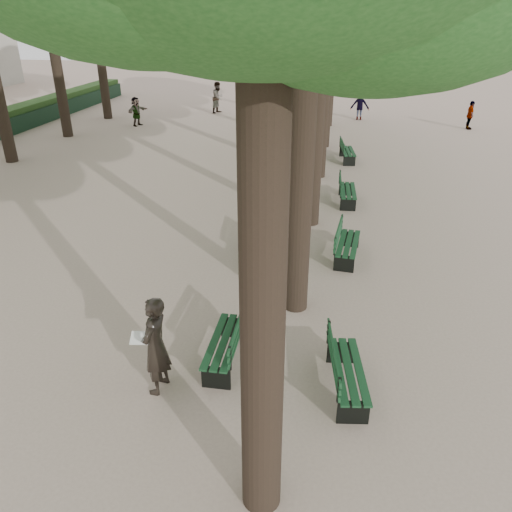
# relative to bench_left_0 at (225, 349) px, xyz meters

# --- Properties ---
(ground) EXTENTS (120.00, 120.00, 0.00)m
(ground) POSITION_rel_bench_left_0_xyz_m (-0.37, -0.85, -0.27)
(ground) COLOR tan
(ground) RESTS_ON ground
(bench_left_0) EXTENTS (0.58, 1.80, 0.92)m
(bench_left_0) POSITION_rel_bench_left_0_xyz_m (0.00, 0.00, 0.00)
(bench_left_0) COLOR black
(bench_left_0) RESTS_ON ground
(bench_left_1) EXTENTS (0.79, 1.86, 0.92)m
(bench_left_1) POSITION_rel_bench_left_0_xyz_m (-0.00, 4.55, 0.00)
(bench_left_1) COLOR black
(bench_left_1) RESTS_ON ground
(bench_left_2) EXTENTS (0.74, 1.85, 0.92)m
(bench_left_2) POSITION_rel_bench_left_0_xyz_m (-0.00, 9.48, 0.00)
(bench_left_2) COLOR black
(bench_left_2) RESTS_ON ground
(bench_left_3) EXTENTS (0.60, 1.81, 0.92)m
(bench_left_3) POSITION_rel_bench_left_0_xyz_m (-0.00, 14.93, 0.00)
(bench_left_3) COLOR black
(bench_left_3) RESTS_ON ground
(bench_right_0) EXTENTS (0.81, 1.86, 0.92)m
(bench_right_0) POSITION_rel_bench_left_0_xyz_m (2.27, -0.47, 0.00)
(bench_right_0) COLOR black
(bench_right_0) RESTS_ON ground
(bench_right_1) EXTENTS (0.74, 1.85, 0.92)m
(bench_right_1) POSITION_rel_bench_left_0_xyz_m (2.27, 4.81, 0.00)
(bench_right_1) COLOR black
(bench_right_1) RESTS_ON ground
(bench_right_2) EXTENTS (0.64, 1.82, 0.92)m
(bench_right_2) POSITION_rel_bench_left_0_xyz_m (2.27, 9.20, 0.00)
(bench_right_2) COLOR black
(bench_right_2) RESTS_ON ground
(bench_right_3) EXTENTS (0.77, 1.85, 0.92)m
(bench_right_3) POSITION_rel_bench_left_0_xyz_m (2.27, 14.63, 0.00)
(bench_right_3) COLOR black
(bench_right_3) RESTS_ON ground
(man_with_map) EXTENTS (0.66, 0.78, 1.83)m
(man_with_map) POSITION_rel_bench_left_0_xyz_m (-0.98, -0.95, 0.65)
(man_with_map) COLOR black
(man_with_map) RESTS_ON ground
(pedestrian_d) EXTENTS (0.97, 0.73, 1.84)m
(pedestrian_d) POSITION_rel_bench_left_0_xyz_m (-0.35, 23.72, 0.65)
(pedestrian_d) COLOR #262628
(pedestrian_d) RESTS_ON ground
(pedestrian_c) EXTENTS (0.35, 0.92, 1.54)m
(pedestrian_c) POSITION_rel_bench_left_0_xyz_m (8.98, 22.44, 0.50)
(pedestrian_c) COLOR #262628
(pedestrian_c) RESTS_ON ground
(pedestrian_a) EXTENTS (0.72, 1.01, 1.92)m
(pedestrian_a) POSITION_rel_bench_left_0_xyz_m (-6.03, 25.07, 0.69)
(pedestrian_a) COLOR #262628
(pedestrian_a) RESTS_ON ground
(pedestrian_e) EXTENTS (0.84, 1.51, 1.61)m
(pedestrian_e) POSITION_rel_bench_left_0_xyz_m (-9.73, 20.34, 0.53)
(pedestrian_e) COLOR #262628
(pedestrian_e) RESTS_ON ground
(pedestrian_b) EXTENTS (1.17, 0.46, 1.77)m
(pedestrian_b) POSITION_rel_bench_left_0_xyz_m (2.97, 24.26, 0.61)
(pedestrian_b) COLOR #262628
(pedestrian_b) RESTS_ON ground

